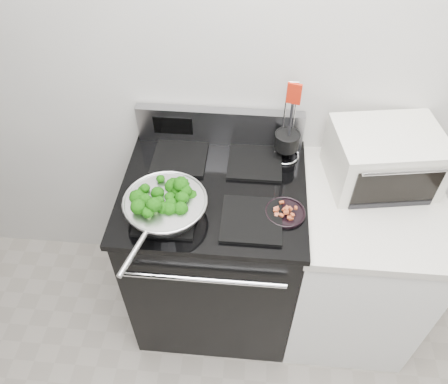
# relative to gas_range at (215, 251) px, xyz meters

# --- Properties ---
(back_wall) EXTENTS (4.00, 0.02, 2.70)m
(back_wall) POSITION_rel_gas_range_xyz_m (0.30, 0.34, 0.86)
(back_wall) COLOR silver
(back_wall) RESTS_ON ground
(gas_range) EXTENTS (0.79, 0.69, 1.13)m
(gas_range) POSITION_rel_gas_range_xyz_m (0.00, 0.00, 0.00)
(gas_range) COLOR black
(gas_range) RESTS_ON floor
(counter) EXTENTS (0.62, 0.68, 0.92)m
(counter) POSITION_rel_gas_range_xyz_m (0.68, -0.00, -0.03)
(counter) COLOR white
(counter) RESTS_ON floor
(skillet) EXTENTS (0.33, 0.52, 0.07)m
(skillet) POSITION_rel_gas_range_xyz_m (-0.17, -0.17, 0.51)
(skillet) COLOR silver
(skillet) RESTS_ON gas_range
(broccoli_pile) EXTENTS (0.26, 0.26, 0.09)m
(broccoli_pile) POSITION_rel_gas_range_xyz_m (-0.17, -0.17, 0.53)
(broccoli_pile) COLOR black
(broccoli_pile) RESTS_ON skillet
(bacon_plate) EXTENTS (0.16, 0.16, 0.04)m
(bacon_plate) POSITION_rel_gas_range_xyz_m (0.30, -0.12, 0.48)
(bacon_plate) COLOR black
(bacon_plate) RESTS_ON gas_range
(utensil_holder) EXTENTS (0.13, 0.13, 0.39)m
(utensil_holder) POSITION_rel_gas_range_xyz_m (0.30, 0.22, 0.53)
(utensil_holder) COLOR silver
(utensil_holder) RESTS_ON gas_range
(toaster_oven) EXTENTS (0.48, 0.40, 0.25)m
(toaster_oven) POSITION_rel_gas_range_xyz_m (0.71, 0.14, 0.56)
(toaster_oven) COLOR beige
(toaster_oven) RESTS_ON counter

